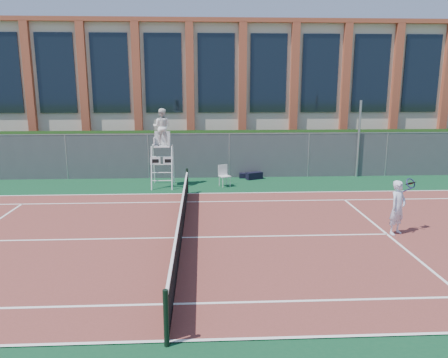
{
  "coord_description": "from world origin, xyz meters",
  "views": [
    {
      "loc": [
        0.68,
        -12.67,
        4.62
      ],
      "look_at": [
        1.45,
        3.0,
        1.19
      ],
      "focal_mm": 35.0,
      "sensor_mm": 36.0,
      "label": 1
    }
  ],
  "objects_px": {
    "steel_pole": "(359,139)",
    "tennis_player": "(398,207)",
    "umpire_chair": "(162,129)",
    "plastic_chair": "(224,174)"
  },
  "relations": [
    {
      "from": "umpire_chair",
      "to": "plastic_chair",
      "type": "bearing_deg",
      "value": -2.82
    },
    {
      "from": "steel_pole",
      "to": "tennis_player",
      "type": "distance_m",
      "value": 8.91
    },
    {
      "from": "steel_pole",
      "to": "plastic_chair",
      "type": "relative_size",
      "value": 3.91
    },
    {
      "from": "umpire_chair",
      "to": "tennis_player",
      "type": "distance_m",
      "value": 10.66
    },
    {
      "from": "umpire_chair",
      "to": "tennis_player",
      "type": "relative_size",
      "value": 2.1
    },
    {
      "from": "umpire_chair",
      "to": "tennis_player",
      "type": "bearing_deg",
      "value": -41.82
    },
    {
      "from": "steel_pole",
      "to": "umpire_chair",
      "type": "distance_m",
      "value": 9.79
    },
    {
      "from": "steel_pole",
      "to": "tennis_player",
      "type": "xyz_separation_m",
      "value": [
        -1.79,
        -8.67,
        -1.03
      ]
    },
    {
      "from": "umpire_chair",
      "to": "plastic_chair",
      "type": "distance_m",
      "value": 3.45
    },
    {
      "from": "steel_pole",
      "to": "plastic_chair",
      "type": "height_order",
      "value": "steel_pole"
    }
  ]
}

